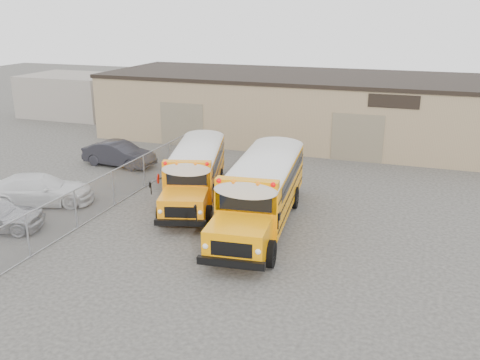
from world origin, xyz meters
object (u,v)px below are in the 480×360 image
(school_bus_right, at_px, (284,151))
(car_white, at_px, (40,190))
(school_bus_left, at_px, (208,141))
(car_dark, at_px, (119,154))
(tarp_bundle, at_px, (243,241))

(school_bus_right, relative_size, car_white, 2.03)
(school_bus_left, distance_m, car_white, 10.31)
(school_bus_left, height_order, car_white, school_bus_left)
(car_dark, bearing_deg, school_bus_right, -82.81)
(tarp_bundle, bearing_deg, school_bus_left, 118.67)
(school_bus_right, xyz_separation_m, tarp_bundle, (1.08, -9.97, -0.96))
(school_bus_left, relative_size, tarp_bundle, 6.23)
(car_white, bearing_deg, school_bus_left, -54.73)
(school_bus_right, bearing_deg, school_bus_left, 165.56)
(school_bus_right, bearing_deg, tarp_bundle, -83.79)
(school_bus_left, bearing_deg, tarp_bundle, -61.33)
(school_bus_right, distance_m, car_dark, 10.27)
(car_white, height_order, car_dark, car_white)
(school_bus_right, distance_m, tarp_bundle, 10.07)
(school_bus_left, distance_m, car_dark, 5.48)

